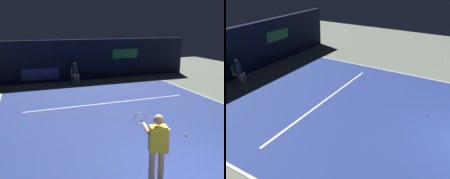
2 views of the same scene
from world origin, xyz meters
TOP-DOWN VIEW (x-y plane):
  - ground_plane at (0.00, 4.37)m, footprint 29.77×29.77m
  - court_surface at (0.00, 4.37)m, footprint 9.77×10.74m
  - line_sideline_left at (4.84, 4.37)m, footprint 0.10×10.74m
  - line_service at (0.00, 6.25)m, footprint 7.62×0.10m
  - back_wall at (-0.00, 11.78)m, footprint 15.04×0.33m
  - line_judge_on_chair at (-0.59, 11.03)m, footprint 0.47×0.55m
  - tennis_ball at (1.12, 2.08)m, footprint 0.07×0.07m

SIDE VIEW (x-z plane):
  - ground_plane at x=0.00m, z-range 0.00..0.00m
  - court_surface at x=0.00m, z-range 0.00..0.01m
  - line_sideline_left at x=4.84m, z-range 0.01..0.02m
  - line_service at x=0.00m, z-range 0.01..0.02m
  - tennis_ball at x=1.12m, z-range 0.01..0.08m
  - line_judge_on_chair at x=-0.59m, z-range 0.03..1.35m
  - back_wall at x=0.00m, z-range 0.00..2.60m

